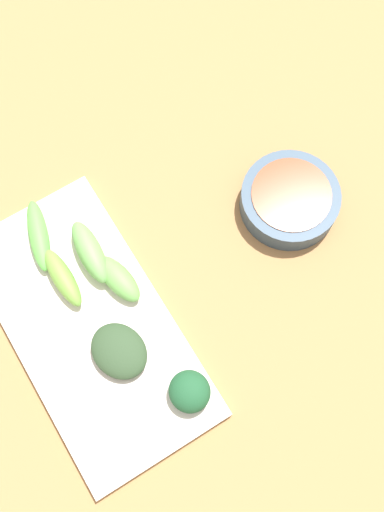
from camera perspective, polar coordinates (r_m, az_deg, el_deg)
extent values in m
cube|color=#A27747|center=(0.78, -0.48, -1.61)|extent=(2.10, 2.10, 0.02)
cylinder|color=#2F4459|center=(0.79, 8.60, 4.89)|extent=(0.12, 0.12, 0.03)
cylinder|color=maroon|center=(0.78, 8.68, 5.13)|extent=(0.10, 0.10, 0.02)
cube|color=silver|center=(0.75, -9.03, -6.03)|extent=(0.17, 0.34, 0.01)
ellipsoid|color=#6EB258|center=(0.75, -8.98, 0.35)|extent=(0.03, 0.08, 0.03)
ellipsoid|color=#5EBC4A|center=(0.78, -13.38, 1.78)|extent=(0.05, 0.09, 0.02)
ellipsoid|color=#30492C|center=(0.73, -6.45, -8.33)|extent=(0.07, 0.08, 0.02)
ellipsoid|color=#1E522E|center=(0.71, -0.21, -11.86)|extent=(0.05, 0.05, 0.03)
ellipsoid|color=#68AF4F|center=(0.74, -6.51, -2.01)|extent=(0.04, 0.07, 0.02)
ellipsoid|color=#74B442|center=(0.75, -11.34, -1.88)|extent=(0.02, 0.08, 0.03)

